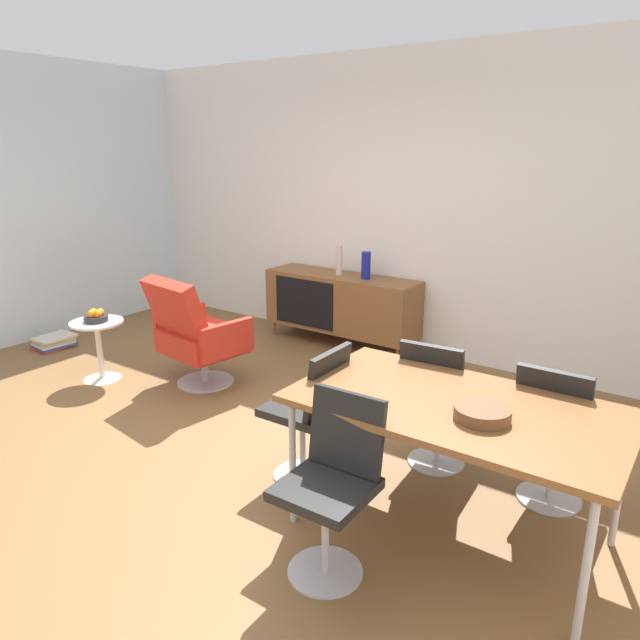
{
  "coord_description": "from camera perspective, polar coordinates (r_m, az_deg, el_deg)",
  "views": [
    {
      "loc": [
        2.66,
        -2.45,
        1.95
      ],
      "look_at": [
        0.49,
        0.61,
        0.83
      ],
      "focal_mm": 32.88,
      "sensor_mm": 36.0,
      "label": 1
    }
  ],
  "objects": [
    {
      "name": "ground_plane",
      "position": [
        4.11,
        -10.76,
        -12.02
      ],
      "size": [
        8.32,
        8.32,
        0.0
      ],
      "primitive_type": "plane",
      "color": "brown"
    },
    {
      "name": "wall_back",
      "position": [
        5.73,
        7.72,
        10.96
      ],
      "size": [
        6.8,
        0.12,
        2.8
      ],
      "primitive_type": "cube",
      "color": "white",
      "rests_on": "ground_plane"
    },
    {
      "name": "sideboard",
      "position": [
        5.88,
        2.05,
        1.71
      ],
      "size": [
        1.6,
        0.45,
        0.72
      ],
      "color": "brown",
      "rests_on": "ground_plane"
    },
    {
      "name": "vase_cobalt",
      "position": [
        5.8,
        1.87,
        5.85
      ],
      "size": [
        0.06,
        0.06,
        0.3
      ],
      "color": "beige",
      "rests_on": "sideboard"
    },
    {
      "name": "vase_sculptural_dark",
      "position": [
        5.64,
        4.5,
        5.32
      ],
      "size": [
        0.09,
        0.09,
        0.26
      ],
      "color": "navy",
      "rests_on": "sideboard"
    },
    {
      "name": "dining_table",
      "position": [
        2.99,
        13.09,
        -8.58
      ],
      "size": [
        1.6,
        0.9,
        0.74
      ],
      "color": "brown",
      "rests_on": "ground_plane"
    },
    {
      "name": "wooden_bowl_on_table",
      "position": [
        2.82,
        15.52,
        -8.73
      ],
      "size": [
        0.26,
        0.26,
        0.06
      ],
      "primitive_type": "cylinder",
      "color": "brown",
      "rests_on": "dining_table"
    },
    {
      "name": "dining_chair_front_left",
      "position": [
        2.8,
        1.25,
        -15.25
      ],
      "size": [
        0.41,
        0.43,
        0.86
      ],
      "color": "black",
      "rests_on": "ground_plane"
    },
    {
      "name": "dining_chair_back_right",
      "position": [
        3.48,
        21.86,
        -9.8
      ],
      "size": [
        0.4,
        0.43,
        0.86
      ],
      "color": "black",
      "rests_on": "ground_plane"
    },
    {
      "name": "dining_chair_near_window",
      "position": [
        3.48,
        -0.91,
        -8.56
      ],
      "size": [
        0.43,
        0.41,
        0.86
      ],
      "color": "black",
      "rests_on": "ground_plane"
    },
    {
      "name": "dining_chair_back_left",
      "position": [
        3.67,
        11.27,
        -7.48
      ],
      "size": [
        0.43,
        0.45,
        0.86
      ],
      "color": "black",
      "rests_on": "ground_plane"
    },
    {
      "name": "lounge_chair_red",
      "position": [
        4.95,
        -12.0,
        -1.18
      ],
      "size": [
        0.78,
        0.73,
        0.95
      ],
      "color": "red",
      "rests_on": "ground_plane"
    },
    {
      "name": "side_table_round",
      "position": [
        5.37,
        -20.72,
        -2.15
      ],
      "size": [
        0.44,
        0.44,
        0.52
      ],
      "color": "white",
      "rests_on": "ground_plane"
    },
    {
      "name": "fruit_bowl",
      "position": [
        5.3,
        -20.98,
        0.33
      ],
      "size": [
        0.2,
        0.2,
        0.11
      ],
      "color": "#262628",
      "rests_on": "side_table_round"
    },
    {
      "name": "magazine_stack",
      "position": [
        6.46,
        -24.47,
        -1.95
      ],
      "size": [
        0.32,
        0.38,
        0.12
      ],
      "color": "red",
      "rests_on": "ground_plane"
    }
  ]
}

